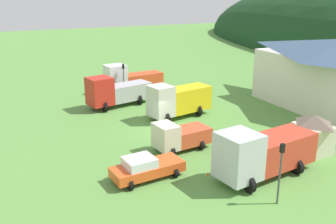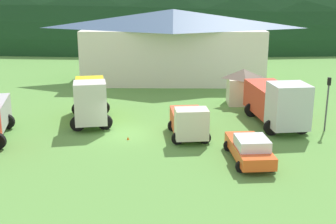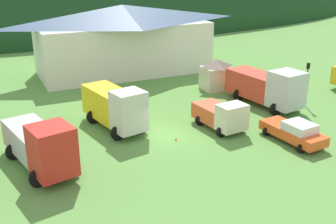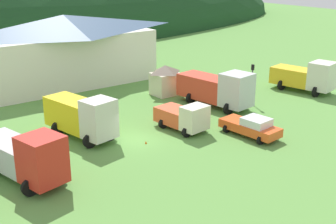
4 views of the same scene
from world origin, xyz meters
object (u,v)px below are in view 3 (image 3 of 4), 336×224
at_px(traffic_light_east, 307,79).
at_px(traffic_cone_near_pickup, 273,120).
at_px(tow_truck_silver, 267,86).
at_px(service_pickup_orange, 294,132).
at_px(traffic_cone_mid_row, 176,141).
at_px(light_truck_cream, 222,115).
at_px(crane_truck_red, 41,144).
at_px(play_shed_cream, 216,74).
at_px(flatbed_truck_yellow, 115,106).
at_px(depot_building, 123,38).

xyz_separation_m(traffic_light_east, traffic_cone_near_pickup, (-5.02, -1.89, -2.44)).
xyz_separation_m(tow_truck_silver, traffic_cone_near_pickup, (-1.73, -3.21, -1.84)).
relative_size(service_pickup_orange, traffic_light_east, 1.31).
distance_m(traffic_cone_near_pickup, traffic_cone_mid_row, 9.09).
height_order(light_truck_cream, service_pickup_orange, light_truck_cream).
relative_size(light_truck_cream, tow_truck_silver, 0.60).
distance_m(crane_truck_red, service_pickup_orange, 17.59).
xyz_separation_m(crane_truck_red, traffic_light_east, (23.67, 2.56, 0.71)).
distance_m(play_shed_cream, service_pickup_orange, 13.75).
bearing_deg(flatbed_truck_yellow, service_pickup_orange, 43.05).
height_order(tow_truck_silver, traffic_cone_near_pickup, tow_truck_silver).
xyz_separation_m(depot_building, tow_truck_silver, (7.82, -16.70, -2.18)).
height_order(service_pickup_orange, traffic_cone_mid_row, service_pickup_orange).
bearing_deg(crane_truck_red, depot_building, 136.14).
bearing_deg(flatbed_truck_yellow, play_shed_cream, 103.55).
distance_m(light_truck_cream, service_pickup_orange, 5.56).
relative_size(depot_building, crane_truck_red, 2.70).
distance_m(tow_truck_silver, traffic_cone_mid_row, 11.51).
relative_size(traffic_light_east, traffic_cone_mid_row, 8.56).
xyz_separation_m(traffic_cone_near_pickup, traffic_cone_mid_row, (-9.08, -0.28, 0.00)).
xyz_separation_m(depot_building, traffic_light_east, (11.10, -18.03, -1.58)).
bearing_deg(depot_building, service_pickup_orange, -79.00).
xyz_separation_m(depot_building, traffic_cone_mid_row, (-3.00, -20.19, -4.02)).
bearing_deg(flatbed_truck_yellow, traffic_light_east, 72.66).
bearing_deg(traffic_cone_mid_row, traffic_light_east, 8.74).
bearing_deg(play_shed_cream, service_pickup_orange, -96.55).
distance_m(light_truck_cream, traffic_cone_near_pickup, 5.05).
relative_size(play_shed_cream, tow_truck_silver, 0.39).
distance_m(depot_building, traffic_cone_near_pickup, 21.21).
bearing_deg(play_shed_cream, flatbed_truck_yellow, -155.51).
distance_m(crane_truck_red, tow_truck_silver, 20.75).
relative_size(depot_building, tow_truck_silver, 2.58).
height_order(flatbed_truck_yellow, traffic_light_east, traffic_light_east).
bearing_deg(light_truck_cream, depot_building, 177.33).
relative_size(flatbed_truck_yellow, light_truck_cream, 1.46).
distance_m(tow_truck_silver, service_pickup_orange, 8.03).
bearing_deg(tow_truck_silver, flatbed_truck_yellow, -100.50).
bearing_deg(tow_truck_silver, service_pickup_orange, -31.26).
height_order(depot_building, play_shed_cream, depot_building).
relative_size(flatbed_truck_yellow, service_pickup_orange, 1.36).
bearing_deg(traffic_cone_near_pickup, traffic_light_east, 20.64).
xyz_separation_m(crane_truck_red, light_truck_cream, (13.74, 0.89, -0.54)).
xyz_separation_m(play_shed_cream, service_pickup_orange, (-1.57, -13.64, -0.80)).
xyz_separation_m(flatbed_truck_yellow, traffic_cone_near_pickup, (12.35, -3.84, -1.85)).
bearing_deg(traffic_cone_near_pickup, play_shed_cream, 89.10).
distance_m(traffic_light_east, traffic_cone_mid_row, 14.47).
relative_size(depot_building, traffic_cone_near_pickup, 39.40).
bearing_deg(tow_truck_silver, traffic_cone_mid_row, -80.08).
xyz_separation_m(flatbed_truck_yellow, service_pickup_orange, (10.93, -7.94, -1.03)).
height_order(play_shed_cream, light_truck_cream, play_shed_cream).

